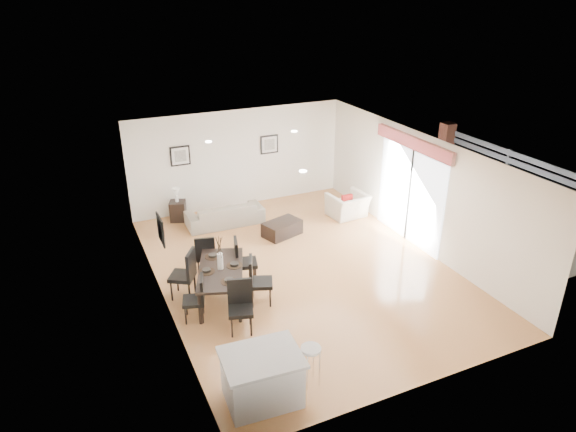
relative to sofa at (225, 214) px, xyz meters
name	(u,v)px	position (x,y,z in m)	size (l,w,h in m)	color
ground	(302,269)	(0.81, -2.91, -0.29)	(8.00, 8.00, 0.00)	#BD834D
wall_back	(239,159)	(0.81, 1.09, 1.06)	(6.00, 0.04, 2.70)	white
wall_front	(424,316)	(0.81, -6.91, 1.06)	(6.00, 0.04, 2.70)	white
wall_left	(158,240)	(-2.19, -2.91, 1.06)	(0.04, 8.00, 2.70)	white
wall_right	(419,191)	(3.81, -2.91, 1.06)	(0.04, 8.00, 2.70)	white
ceiling	(303,151)	(0.81, -2.91, 2.41)	(6.00, 8.00, 0.02)	white
sofa	(225,214)	(0.00, 0.00, 0.00)	(1.98, 0.77, 0.58)	gray
armchair	(348,205)	(3.15, -0.89, 0.03)	(0.97, 0.85, 0.63)	silver
courtyard_plant_a	(503,214)	(6.46, -3.07, 0.06)	(0.63, 0.55, 0.70)	#3A5D27
courtyard_plant_b	(467,197)	(6.48, -1.73, 0.02)	(0.35, 0.35, 0.62)	#3A5D27
dining_table	(221,272)	(-1.14, -3.31, 0.34)	(1.36, 1.86, 0.70)	black
dining_chair_wnear	(197,296)	(-1.74, -3.75, 0.21)	(0.50, 0.50, 0.89)	black
dining_chair_wfar	(186,272)	(-1.74, -2.94, 0.29)	(0.64, 0.64, 1.03)	black
dining_chair_enear	(257,278)	(-0.55, -3.70, 0.26)	(0.57, 0.57, 0.98)	black
dining_chair_efar	(242,259)	(-0.56, -2.87, 0.27)	(0.54, 0.54, 0.99)	black
dining_chair_head	(240,303)	(-1.12, -4.35, 0.25)	(0.55, 0.55, 0.97)	black
dining_chair_foot	(205,253)	(-1.16, -2.28, 0.23)	(0.51, 0.51, 0.93)	black
vase	(220,256)	(-1.14, -3.31, 0.69)	(0.89, 1.36, 0.69)	white
coffee_table	(282,228)	(1.09, -1.21, -0.10)	(0.92, 0.55, 0.37)	black
side_table	(178,211)	(-1.05, 0.74, -0.02)	(0.40, 0.40, 0.53)	black
table_lamp	(176,193)	(-1.05, 0.74, 0.48)	(0.20, 0.20, 0.37)	white
cushion	(347,200)	(3.06, -0.98, 0.22)	(0.30, 0.09, 0.30)	maroon
kitchen_island	(262,378)	(-1.42, -6.14, 0.12)	(1.22, 0.97, 0.81)	silver
bar_stool	(311,353)	(-0.62, -6.14, 0.31)	(0.32, 0.32, 0.69)	silver
framed_print_back_left	(180,156)	(-0.79, 1.06, 1.36)	(0.52, 0.04, 0.52)	black
framed_print_back_right	(269,144)	(1.71, 1.06, 1.36)	(0.52, 0.04, 0.52)	black
framed_print_left_wall	(161,230)	(-2.16, -3.11, 1.36)	(0.04, 0.52, 0.52)	black
sliding_door	(411,174)	(3.76, -2.61, 1.38)	(0.12, 2.70, 2.57)	white
courtyard	(492,177)	(6.97, -2.05, 0.64)	(6.00, 6.00, 2.00)	gray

